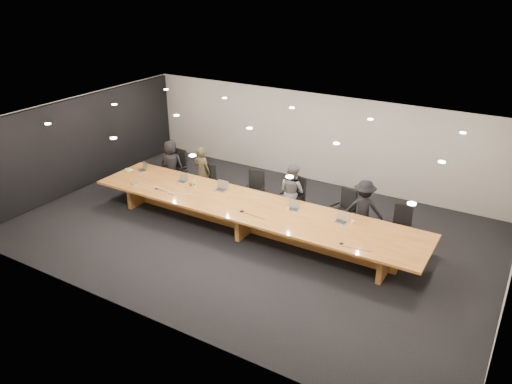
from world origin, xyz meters
TOP-DOWN VIEW (x-y plane):
  - ground at (0.00, 0.00)m, footprint 12.00×12.00m
  - back_wall at (0.00, 4.00)m, footprint 12.00×0.02m
  - left_wall_panel at (-5.94, 0.00)m, footprint 0.08×7.84m
  - conference_table at (0.00, 0.00)m, footprint 9.00×1.80m
  - chair_far_left at (-3.48, 1.30)m, footprint 0.66×0.66m
  - chair_left at (-2.21, 1.17)m, footprint 0.59×0.59m
  - chair_mid_left at (-0.63, 1.26)m, footprint 0.66×0.66m
  - chair_mid_right at (0.55, 1.29)m, footprint 0.73×0.73m
  - chair_right at (1.99, 1.29)m, footprint 0.73×0.73m
  - chair_far_right at (3.53, 1.25)m, footprint 0.66×0.66m
  - person_a at (-3.56, 1.22)m, footprint 0.85×0.68m
  - person_b at (-2.43, 1.27)m, footprint 0.54×0.36m
  - person_c at (0.56, 1.25)m, footprint 0.90×0.80m
  - person_d at (2.54, 1.28)m, footprint 1.07×0.76m
  - laptop_a at (-3.98, 0.39)m, footprint 0.37×0.32m
  - laptop_b at (-2.42, 0.29)m, footprint 0.31×0.23m
  - laptop_c at (-1.16, 0.37)m, footprint 0.34×0.25m
  - laptop_d at (1.06, 0.32)m, footprint 0.32×0.25m
  - laptop_e at (2.33, 0.29)m, footprint 0.33×0.26m
  - water_bottle at (-1.89, 0.19)m, footprint 0.08×0.08m
  - amber_mug at (-2.04, 0.20)m, footprint 0.10×0.10m
  - paper_cup_near at (0.97, 0.21)m, footprint 0.09×0.09m
  - paper_cup_far at (2.59, 0.37)m, footprint 0.09×0.09m
  - notepad at (-4.35, 0.22)m, footprint 0.25×0.21m
  - lime_gadget at (-4.37, 0.20)m, footprint 0.19×0.15m
  - av_box at (-3.47, -0.48)m, footprint 0.22×0.19m
  - mic_left at (-2.71, -0.43)m, footprint 0.11×0.11m
  - mic_center at (0.02, -0.41)m, footprint 0.16×0.16m
  - mic_right at (2.72, -0.63)m, footprint 0.10×0.10m

SIDE VIEW (x-z plane):
  - ground at x=0.00m, z-range 0.00..0.00m
  - chair_left at x=-2.21m, z-range 0.00..1.00m
  - conference_table at x=0.00m, z-range 0.15..0.90m
  - chair_far_right at x=3.53m, z-range 0.00..1.05m
  - chair_mid_left at x=-0.63m, z-range 0.00..1.10m
  - chair_right at x=1.99m, z-range 0.00..1.13m
  - chair_mid_right at x=0.55m, z-range 0.00..1.17m
  - chair_far_left at x=-3.48m, z-range 0.00..1.20m
  - person_b at x=-2.43m, z-range 0.00..1.49m
  - person_d at x=2.54m, z-range 0.00..1.50m
  - person_a at x=-3.56m, z-range 0.00..1.51m
  - notepad at x=-4.35m, z-range 0.75..0.76m
  - mic_right at x=2.72m, z-range 0.75..0.78m
  - mic_left at x=-2.71m, z-range 0.75..0.78m
  - av_box at x=-3.47m, z-range 0.75..0.78m
  - mic_center at x=0.02m, z-range 0.75..0.78m
  - person_c at x=0.56m, z-range 0.00..1.54m
  - lime_gadget at x=-4.37m, z-range 0.76..0.79m
  - paper_cup_near at x=0.97m, z-range 0.75..0.83m
  - paper_cup_far at x=2.59m, z-range 0.75..0.83m
  - amber_mug at x=-2.04m, z-range 0.75..0.85m
  - water_bottle at x=-1.89m, z-range 0.75..0.94m
  - laptop_d at x=1.06m, z-range 0.75..0.98m
  - laptop_a at x=-3.98m, z-range 0.75..0.99m
  - laptop_b at x=-2.42m, z-range 0.75..0.99m
  - laptop_e at x=2.33m, z-range 0.75..1.00m
  - laptop_c at x=-1.16m, z-range 0.75..1.01m
  - left_wall_panel at x=-5.94m, z-range 0.00..2.74m
  - back_wall at x=0.00m, z-range 0.00..2.80m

